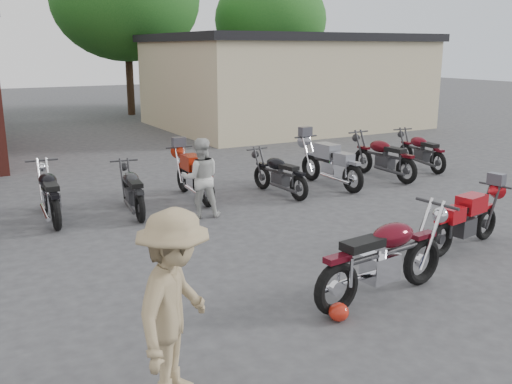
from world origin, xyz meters
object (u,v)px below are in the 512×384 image
vintage_motorcycle (385,252)px  row_bike_5 (279,172)px  person_tan (175,306)px  sportbike (467,217)px  person_light (201,178)px  row_bike_8 (421,149)px  row_bike_2 (49,191)px  helmet (339,312)px  row_bike_3 (132,188)px  row_bike_4 (194,173)px  row_bike_6 (330,161)px  row_bike_7 (383,155)px

vintage_motorcycle → row_bike_5: bearing=66.8°
person_tan → sportbike: bearing=-30.8°
person_light → row_bike_8: size_ratio=0.82×
sportbike → row_bike_8: 6.43m
row_bike_2 → row_bike_8: row_bike_2 is taller
helmet → row_bike_3: size_ratio=0.14×
vintage_motorcycle → row_bike_8: vintage_motorcycle is taller
sportbike → person_tan: 5.98m
person_tan → row_bike_4: person_tan is taller
sportbike → row_bike_6: size_ratio=0.87×
row_bike_2 → row_bike_3: size_ratio=1.09×
person_light → row_bike_3: size_ratio=0.86×
row_bike_7 → sportbike: bearing=149.7°
row_bike_3 → row_bike_6: 4.84m
row_bike_3 → person_light: bearing=-121.6°
vintage_motorcycle → row_bike_3: size_ratio=1.23×
row_bike_2 → row_bike_7: 8.09m
helmet → person_tan: 2.48m
sportbike → row_bike_6: row_bike_6 is taller
helmet → row_bike_6: 7.04m
sportbike → row_bike_6: bearing=72.6°
vintage_motorcycle → row_bike_6: bearing=54.1°
vintage_motorcycle → row_bike_7: (4.87, 5.54, -0.04)m
row_bike_6 → helmet: bearing=140.5°
vintage_motorcycle → person_tan: person_tan is taller
person_tan → row_bike_3: 6.46m
sportbike → person_light: person_light is taller
vintage_motorcycle → row_bike_2: vintage_motorcycle is taller
helmet → row_bike_4: 6.28m
sportbike → row_bike_6: (0.62, 4.62, 0.08)m
person_tan → row_bike_6: (6.37, 6.20, -0.32)m
vintage_motorcycle → row_bike_2: bearing=112.6°
person_light → row_bike_5: size_ratio=0.86×
row_bike_4 → row_bike_6: size_ratio=0.94×
row_bike_3 → row_bike_2: bearing=83.8°
helmet → row_bike_3: (-0.76, 5.78, 0.41)m
row_bike_6 → row_bike_5: bearing=89.2°
row_bike_2 → row_bike_7: bearing=-89.8°
sportbike → row_bike_7: bearing=53.7°
person_light → helmet: bearing=103.3°
helmet → row_bike_4: bearing=83.0°
helmet → row_bike_8: size_ratio=0.13×
row_bike_3 → row_bike_8: size_ratio=0.95×
sportbike → row_bike_5: 4.62m
row_bike_8 → row_bike_2: bearing=97.5°
row_bike_4 → row_bike_2: bearing=93.8°
helmet → row_bike_7: (5.79, 5.78, 0.49)m
person_light → row_bike_2: (-2.64, 1.22, -0.21)m
row_bike_4 → row_bike_8: bearing=-88.7°
row_bike_7 → row_bike_8: 1.70m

